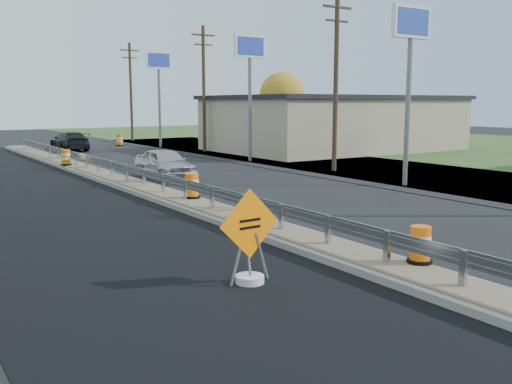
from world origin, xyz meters
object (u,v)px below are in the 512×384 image
barrel_median_far (66,158)px  car_silver (165,163)px  barrel_median_near (420,245)px  barrel_median_mid (192,186)px  car_dark_far (70,141)px  caution_sign (250,260)px  barrel_shoulder_far (120,140)px

barrel_median_far → car_silver: car_silver is taller
barrel_median_near → car_silver: car_silver is taller
barrel_median_mid → car_dark_far: car_dark_far is taller
barrel_median_near → barrel_median_mid: (-0.27, 10.51, 0.05)m
caution_sign → car_silver: size_ratio=0.46×
caution_sign → barrel_median_mid: 9.66m
barrel_median_far → car_dark_far: car_dark_far is taller
barrel_shoulder_far → car_dark_far: (-4.96, -2.52, 0.26)m
car_silver → caution_sign: bearing=-110.1°
caution_sign → barrel_median_far: caution_sign is taller
barrel_shoulder_far → car_dark_far: 5.57m
caution_sign → barrel_median_near: size_ratio=2.43×
barrel_median_far → car_dark_far: size_ratio=0.17×
barrel_median_mid → car_dark_far: bearing=83.8°
barrel_median_far → barrel_shoulder_far: size_ratio=0.87×
barrel_median_near → barrel_shoulder_far: size_ratio=0.82×
car_silver → barrel_median_mid: bearing=-108.5°
barrel_median_far → barrel_shoulder_far: barrel_median_far is taller
barrel_median_mid → car_silver: size_ratio=0.21×
barrel_median_mid → barrel_shoulder_far: (7.85, 29.28, -0.19)m
barrel_median_near → car_dark_far: 37.36m
car_dark_far → barrel_median_mid: bearing=84.2°
barrel_median_far → barrel_shoulder_far: (8.68, 15.27, -0.17)m
caution_sign → barrel_median_far: (2.45, 23.10, 0.14)m
car_silver → barrel_shoulder_far: bearing=74.1°
caution_sign → barrel_shoulder_far: 39.95m
caution_sign → car_silver: (5.49, 16.35, 0.23)m
barrel_shoulder_far → caution_sign: bearing=-106.2°
barrel_median_far → barrel_median_mid: bearing=-86.6°
caution_sign → car_dark_far: (6.17, 35.85, 0.24)m
barrel_median_near → barrel_median_far: 24.55m
barrel_median_near → barrel_median_far: (-1.10, 24.52, 0.03)m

